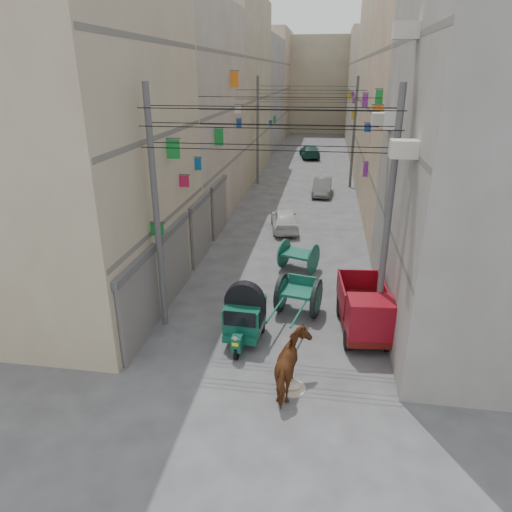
% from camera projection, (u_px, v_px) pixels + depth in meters
% --- Properties ---
extents(ground, '(140.00, 140.00, 0.00)m').
position_uv_depth(ground, '(231.00, 473.00, 10.09)').
color(ground, '#454547').
rests_on(ground, ground).
extents(building_row_left, '(8.00, 62.00, 14.00)m').
position_uv_depth(building_row_left, '(219.00, 94.00, 40.07)').
color(building_row_left, '#B5AB89').
rests_on(building_row_left, ground).
extents(building_row_right, '(8.00, 62.00, 14.00)m').
position_uv_depth(building_row_right, '(407.00, 95.00, 37.83)').
color(building_row_right, '#9A9490').
rests_on(building_row_right, ground).
extents(end_cap_building, '(22.00, 10.00, 13.00)m').
position_uv_depth(end_cap_building, '(319.00, 85.00, 68.15)').
color(end_cap_building, '#AFA48A').
rests_on(end_cap_building, ground).
extents(shutters_left, '(0.18, 14.40, 2.88)m').
position_uv_depth(shutters_left, '(190.00, 241.00, 19.59)').
color(shutters_left, '#515157').
rests_on(shutters_left, ground).
extents(signboards, '(8.22, 40.52, 5.67)m').
position_uv_depth(signboards, '(299.00, 155.00, 28.66)').
color(signboards, purple).
rests_on(signboards, ground).
extents(ac_units, '(0.70, 6.55, 3.35)m').
position_uv_depth(ac_units, '(395.00, 101.00, 13.82)').
color(ac_units, beige).
rests_on(ac_units, ground).
extents(utility_poles, '(7.40, 22.20, 8.00)m').
position_uv_depth(utility_poles, '(294.00, 158.00, 24.17)').
color(utility_poles, '#525154').
rests_on(utility_poles, ground).
extents(overhead_cables, '(7.40, 22.52, 1.12)m').
position_uv_depth(overhead_cables, '(292.00, 107.00, 20.76)').
color(overhead_cables, black).
rests_on(overhead_cables, ground).
extents(auto_rickshaw, '(1.35, 2.26, 1.57)m').
position_uv_depth(auto_rickshaw, '(245.00, 314.00, 14.81)').
color(auto_rickshaw, black).
rests_on(auto_rickshaw, ground).
extents(tonga_cart, '(1.79, 3.32, 1.42)m').
position_uv_depth(tonga_cart, '(298.00, 295.00, 16.53)').
color(tonga_cart, black).
rests_on(tonga_cart, ground).
extents(mini_truck, '(1.73, 3.35, 1.82)m').
position_uv_depth(mini_truck, '(365.00, 315.00, 14.90)').
color(mini_truck, black).
rests_on(mini_truck, ground).
extents(second_cart, '(1.86, 1.76, 1.33)m').
position_uv_depth(second_cart, '(299.00, 255.00, 20.19)').
color(second_cart, '#145947').
rests_on(second_cart, ground).
extents(feed_sack, '(0.51, 0.41, 0.25)m').
position_uv_depth(feed_sack, '(291.00, 385.00, 12.74)').
color(feed_sack, '#BDB29D').
rests_on(feed_sack, ground).
extents(horse, '(0.97, 1.98, 1.65)m').
position_uv_depth(horse, '(293.00, 366.00, 12.38)').
color(horse, brown).
rests_on(horse, ground).
extents(distant_car_white, '(2.00, 3.73, 1.21)m').
position_uv_depth(distant_car_white, '(285.00, 219.00, 25.46)').
color(distant_car_white, silver).
rests_on(distant_car_white, ground).
extents(distant_car_grey, '(1.39, 3.63, 1.18)m').
position_uv_depth(distant_car_grey, '(322.00, 187.00, 32.76)').
color(distant_car_grey, '#5C6160').
rests_on(distant_car_grey, ground).
extents(distant_car_green, '(2.48, 4.70, 1.30)m').
position_uv_depth(distant_car_green, '(310.00, 151.00, 47.02)').
color(distant_car_green, '#1B4F44').
rests_on(distant_car_green, ground).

